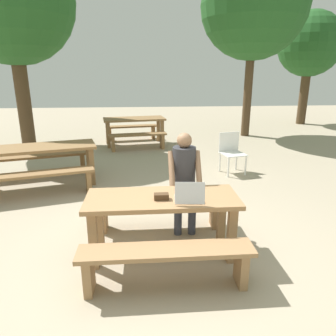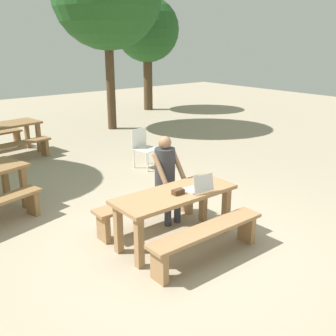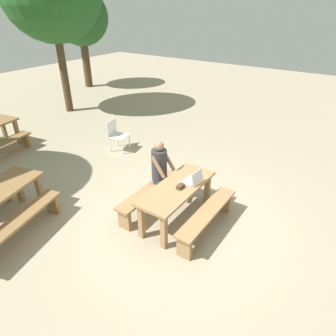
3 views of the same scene
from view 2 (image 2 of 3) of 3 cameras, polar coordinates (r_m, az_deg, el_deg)
The scene contains 11 objects.
ground_plane at distance 5.44m, azimuth 0.99°, elevation -10.42°, with size 30.00×30.00×0.00m, color tan.
picnic_table_front at distance 5.19m, azimuth 1.02°, elevation -4.77°, with size 1.67×0.66×0.70m.
bench_near at distance 4.90m, azimuth 5.65°, elevation -9.69°, with size 1.67×0.30×0.43m.
bench_far at distance 5.74m, azimuth -2.92°, elevation -5.32°, with size 1.67×0.30×0.43m.
laptop at distance 5.18m, azimuth 4.53°, elevation -2.69°, with size 0.33×0.30×0.24m.
small_pouch at distance 5.07m, azimuth 1.45°, elevation -3.43°, with size 0.16×0.09×0.07m.
person_seated at distance 5.74m, azimuth -0.24°, elevation -0.78°, with size 0.41×0.41×1.29m.
plastic_chair at distance 8.35m, azimuth -3.49°, elevation 3.04°, with size 0.52×0.52×0.82m.
picnic_table_rear at distance 9.85m, azimuth -22.69°, elevation 5.07°, with size 1.77×0.98×0.75m.
bench_rear_south at distance 9.35m, azimuth -20.73°, elevation 2.75°, with size 1.54×0.53×0.43m.
tree_rear at distance 15.35m, azimuth -3.01°, elevation 19.11°, with size 2.33×2.33×4.10m.
Camera 2 is at (-3.09, -3.66, 2.59)m, focal length 42.48 mm.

